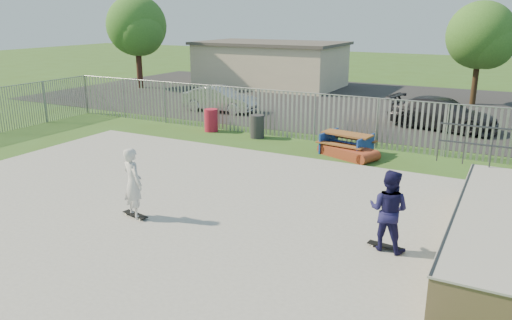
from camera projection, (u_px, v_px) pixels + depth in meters
The scene contains 17 objects.
ground at pixel (159, 207), 13.79m from camera, with size 120.00×120.00×0.00m, color #36571D.
concrete_slab at pixel (159, 204), 13.77m from camera, with size 15.00×12.00×0.15m, color gray.
fence at pixel (267, 140), 16.95m from camera, with size 26.04×16.02×2.00m.
picnic_table at pixel (347, 143), 18.98m from camera, with size 2.07×1.80×0.79m.
funbox at pixel (348, 152), 18.53m from camera, with size 2.11×1.58×0.38m.
trash_bin_red at pixel (211, 120), 22.55m from camera, with size 0.61×0.61×1.01m, color #A3192F.
trash_bin_grey at pixel (257, 126), 21.34m from camera, with size 0.60×0.60×0.99m, color #2A2A2D.
parking_lot at pixel (360, 103), 29.89m from camera, with size 40.00×18.00×0.02m, color black.
car_silver at pixel (220, 99), 27.03m from camera, with size 1.44×4.12×1.36m, color #ABACB0.
car_dark at pixel (443, 114), 22.86m from camera, with size 2.00×4.92×1.43m, color black.
building at pixel (270, 64), 36.43m from camera, with size 10.40×6.40×3.20m.
tree_left at pixel (137, 26), 34.79m from camera, with size 4.17×4.17×6.43m.
tree_mid at pixel (481, 35), 28.29m from camera, with size 3.81×3.81×5.87m.
skateboard_a at pixel (386, 247), 10.98m from camera, with size 0.82×0.29×0.08m.
skateboard_b at pixel (135, 215), 12.71m from camera, with size 0.82×0.35×0.08m.
skater_navy at pixel (389, 210), 10.74m from camera, with size 0.88×0.69×1.82m, color #161440.
skater_white at pixel (133, 183), 12.47m from camera, with size 0.66×0.43×1.82m, color silver.
Camera 1 is at (8.40, -10.11, 5.12)m, focal length 35.00 mm.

